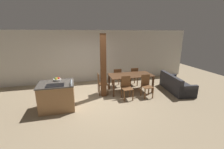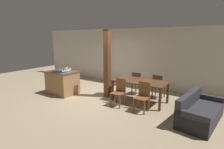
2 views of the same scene
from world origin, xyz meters
The scene contains 16 objects.
ground_plane centered at (0.00, 0.00, 0.00)m, with size 16.00×16.00×0.00m, color #9E896B.
wall_back centered at (0.00, 2.54, 1.35)m, with size 11.20×0.08×2.70m.
kitchen_island centered at (-1.49, -0.34, 0.47)m, with size 1.17×0.92×0.95m.
fruit_bowl centered at (-1.47, -0.04, 0.99)m, with size 0.27×0.27×0.12m.
wine_glass_near centered at (-0.98, -0.72, 1.06)m, with size 0.07×0.07×0.15m.
wine_glass_middle centered at (-0.98, -0.63, 1.06)m, with size 0.07×0.07×0.15m.
wine_glass_far centered at (-0.98, -0.55, 1.06)m, with size 0.07×0.07×0.15m.
wine_glass_end centered at (-0.98, -0.46, 1.06)m, with size 0.07×0.07×0.15m.
dining_table centered at (1.55, 0.56, 0.68)m, with size 1.92×0.95×0.78m.
dining_chair_near_left centered at (1.12, -0.14, 0.48)m, with size 0.40×0.40×0.92m.
dining_chair_near_right centered at (1.98, -0.14, 0.48)m, with size 0.40×0.40×0.92m.
dining_chair_far_left centered at (1.12, 1.26, 0.48)m, with size 0.40×0.40×0.92m.
dining_chair_far_right centered at (1.98, 1.26, 0.48)m, with size 0.40×0.40×0.92m.
dining_chair_head_end centered at (0.22, 0.56, 0.48)m, with size 0.40×0.40×0.92m.
couch centered at (3.57, 0.09, 0.26)m, with size 1.02×1.88×0.77m.
timber_post centered at (0.28, 0.36, 1.28)m, with size 0.21×0.21×2.55m.
Camera 1 is at (-0.83, -5.42, 2.59)m, focal length 24.00 mm.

